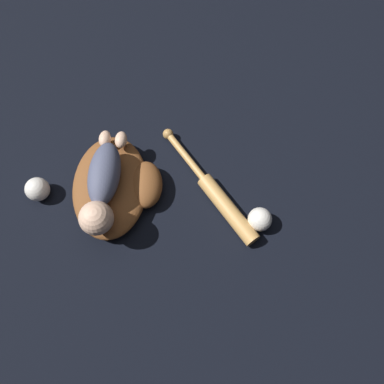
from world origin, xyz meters
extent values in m
plane|color=black|center=(0.00, 0.00, 0.00)|extent=(6.00, 6.00, 0.00)
ellipsoid|color=brown|center=(0.02, 0.04, 0.04)|extent=(0.43, 0.35, 0.08)
ellipsoid|color=brown|center=(-0.01, 0.15, 0.04)|extent=(0.19, 0.16, 0.08)
ellipsoid|color=#4C516B|center=(0.02, 0.04, 0.13)|extent=(0.23, 0.14, 0.10)
sphere|color=beige|center=(0.16, 0.07, 0.13)|extent=(0.10, 0.10, 0.10)
ellipsoid|color=beige|center=(-0.12, 0.03, 0.10)|extent=(0.07, 0.05, 0.04)
ellipsoid|color=beige|center=(-0.11, -0.02, 0.10)|extent=(0.07, 0.05, 0.04)
cylinder|color=tan|center=(-0.02, 0.42, 0.03)|extent=(0.20, 0.24, 0.05)
cylinder|color=tan|center=(-0.16, 0.24, 0.03)|extent=(0.15, 0.18, 0.02)
sphere|color=#B68649|center=(-0.23, 0.15, 0.03)|extent=(0.04, 0.04, 0.04)
sphere|color=white|center=(-0.01, 0.53, 0.04)|extent=(0.08, 0.08, 0.08)
sphere|color=white|center=(0.10, -0.19, 0.04)|extent=(0.08, 0.08, 0.08)
camera|label=1|loc=(0.43, 0.44, 1.15)|focal=35.00mm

